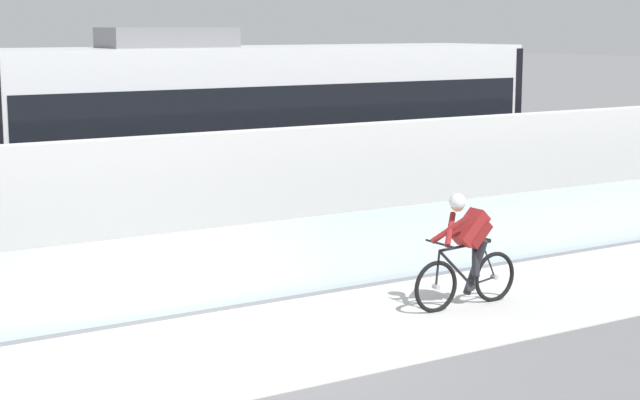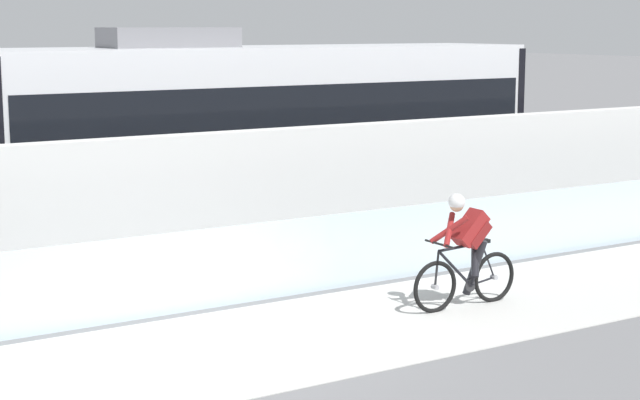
% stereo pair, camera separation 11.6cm
% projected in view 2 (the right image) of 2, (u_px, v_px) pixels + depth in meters
% --- Properties ---
extents(ground_plane, '(200.00, 200.00, 0.00)m').
position_uv_depth(ground_plane, '(221.00, 352.00, 12.42)').
color(ground_plane, slate).
extents(bike_path_deck, '(32.00, 3.20, 0.01)m').
position_uv_depth(bike_path_deck, '(221.00, 352.00, 12.41)').
color(bike_path_deck, beige).
rests_on(bike_path_deck, ground).
extents(glass_parapet, '(32.00, 0.05, 1.11)m').
position_uv_depth(glass_parapet, '(157.00, 276.00, 13.87)').
color(glass_parapet, silver).
rests_on(glass_parapet, ground).
extents(concrete_barrier_wall, '(32.00, 0.36, 2.22)m').
position_uv_depth(concrete_barrier_wall, '(107.00, 214.00, 15.28)').
color(concrete_barrier_wall, silver).
rests_on(concrete_barrier_wall, ground).
extents(tram_rail_near, '(32.00, 0.08, 0.01)m').
position_uv_depth(tram_rail_near, '(56.00, 257.00, 17.54)').
color(tram_rail_near, '#595654').
rests_on(tram_rail_near, ground).
extents(tram_rail_far, '(32.00, 0.08, 0.01)m').
position_uv_depth(tram_rail_far, '(31.00, 242.00, 18.73)').
color(tram_rail_far, '#595654').
rests_on(tram_rail_far, ground).
extents(tram, '(11.06, 2.54, 3.81)m').
position_uv_depth(tram, '(265.00, 128.00, 20.16)').
color(tram, silver).
rests_on(tram, ground).
extents(cyclist_on_bike, '(1.77, 0.58, 1.61)m').
position_uv_depth(cyclist_on_bike, '(466.00, 252.00, 14.26)').
color(cyclist_on_bike, black).
rests_on(cyclist_on_bike, ground).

